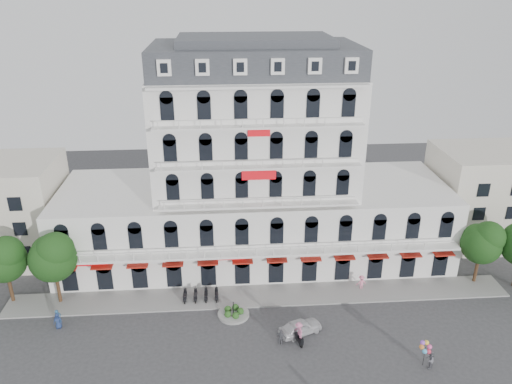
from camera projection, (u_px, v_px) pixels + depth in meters
name	position (u px, v px, depth m)	size (l,w,h in m)	color
ground	(269.00, 355.00, 44.99)	(120.00, 120.00, 0.00)	#38383A
sidewalk	(261.00, 296.00, 53.20)	(53.00, 4.00, 0.16)	gray
main_building	(255.00, 179.00, 57.51)	(45.00, 15.00, 25.80)	silver
flank_building_west	(1.00, 210.00, 58.91)	(14.00, 10.00, 12.00)	beige
flank_building_east	(490.00, 195.00, 62.92)	(14.00, 10.00, 12.00)	beige
traffic_island	(233.00, 313.00, 50.18)	(3.20, 3.20, 1.60)	gray
parked_scooter_row	(201.00, 300.00, 52.62)	(4.40, 1.80, 1.10)	black
tree_west_outer	(4.00, 258.00, 50.27)	(4.50, 4.48, 7.76)	#382314
tree_west_inner	(53.00, 255.00, 50.01)	(4.76, 4.76, 8.25)	#382314
tree_east_inner	(483.00, 241.00, 53.67)	(4.40, 4.37, 7.57)	#382314
parked_car	(300.00, 327.00, 47.47)	(1.71, 4.24, 1.44)	silver
rider_center	(299.00, 333.00, 45.89)	(1.03, 1.66, 2.36)	black
pedestrian_left	(58.00, 321.00, 48.14)	(0.81, 0.52, 1.65)	navy
pedestrian_mid	(281.00, 337.00, 46.03)	(0.92, 0.38, 1.57)	#5A5B62
pedestrian_right	(361.00, 283.00, 54.07)	(1.13, 0.65, 1.74)	pink
pedestrian_far	(58.00, 318.00, 48.27)	(0.70, 0.46, 1.91)	#2B5983
balloon_vendor	(428.00, 355.00, 43.14)	(1.51, 1.38, 2.45)	slate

